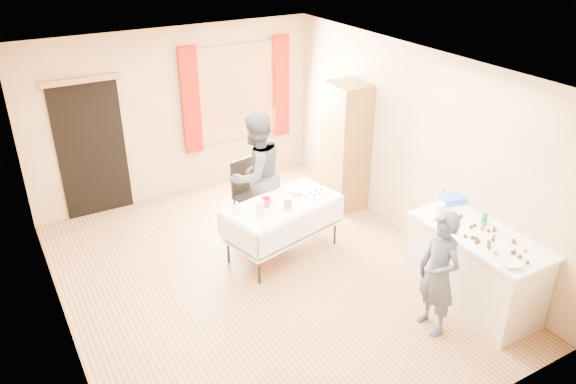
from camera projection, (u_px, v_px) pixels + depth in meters
floor at (262, 278)px, 6.94m from camera, size 4.50×5.50×0.02m
ceiling at (257, 68)px, 5.77m from camera, size 4.50×5.50×0.02m
wall_back at (176, 114)px, 8.49m from camera, size 4.50×0.02×2.60m
wall_front at (428, 321)px, 4.22m from camera, size 4.50×0.02×2.60m
wall_left at (49, 234)px, 5.35m from camera, size 0.02×5.50×2.60m
wall_right at (412, 146)px, 7.36m from camera, size 0.02×5.50×2.60m
window_frame at (236, 93)px, 8.82m from camera, size 1.32×0.06×1.52m
window_pane at (237, 93)px, 8.81m from camera, size 1.20×0.02×1.40m
curtain_left at (191, 101)px, 8.43m from camera, size 0.28×0.06×1.65m
curtain_right at (281, 87)px, 9.13m from camera, size 0.28×0.06×1.65m
doorway at (92, 150)px, 8.03m from camera, size 0.95×0.04×2.00m
door_lintel at (80, 80)px, 7.54m from camera, size 1.05×0.06×0.08m
cabinet at (346, 147)px, 8.26m from camera, size 0.50×0.60×1.91m
counter at (475, 268)px, 6.33m from camera, size 0.74×1.57×0.91m
party_table at (283, 224)px, 7.24m from camera, size 1.64×1.09×0.75m
chair at (251, 206)px, 8.01m from camera, size 0.48×0.48×0.97m
girl at (439, 274)px, 5.80m from camera, size 0.55×0.39×1.41m
woman at (256, 175)px, 7.54m from camera, size 1.19×1.10×1.76m
soda_can at (484, 220)px, 6.27m from camera, size 0.07×0.07×0.12m
mixing_bowl at (510, 264)px, 5.55m from camera, size 0.30×0.30×0.05m
foam_block at (438, 207)px, 6.59m from camera, size 0.15×0.11×0.08m
blue_basket at (452, 199)px, 6.76m from camera, size 0.34×0.27×0.08m
pitcher at (260, 210)px, 6.71m from camera, size 0.12×0.12×0.22m
cup_red at (266, 202)px, 7.00m from camera, size 0.15×0.15×0.11m
cup_rainbow at (288, 205)px, 6.93m from camera, size 0.22×0.22×0.11m
small_bowl at (296, 192)px, 7.33m from camera, size 0.19×0.19×0.06m
pastry_tray at (317, 194)px, 7.31m from camera, size 0.31×0.24×0.02m
bottle at (237, 208)px, 6.80m from camera, size 0.08×0.09×0.17m
cake_balls at (487, 237)px, 6.01m from camera, size 0.47×1.14×0.04m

